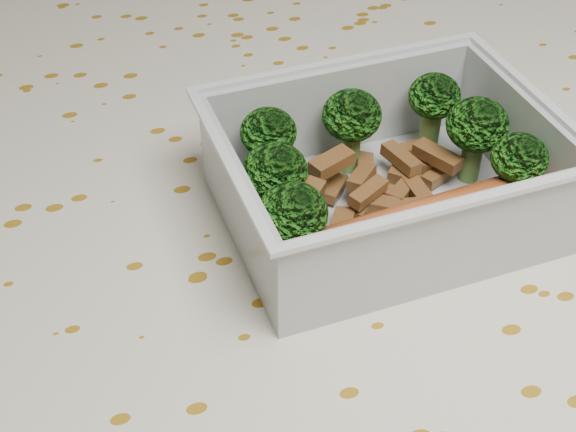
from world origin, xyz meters
name	(u,v)px	position (x,y,z in m)	size (l,w,h in m)	color
dining_table	(299,358)	(0.00, 0.00, 0.67)	(1.40, 0.90, 0.75)	brown
tablecloth	(300,301)	(0.00, 0.00, 0.72)	(1.46, 0.96, 0.19)	beige
lunch_container	(384,186)	(0.05, 0.01, 0.78)	(0.18, 0.15, 0.06)	silver
broccoli_florets	(372,149)	(0.05, 0.03, 0.79)	(0.16, 0.10, 0.05)	#608C3F
meat_pile	(376,183)	(0.05, 0.03, 0.77)	(0.11, 0.07, 0.03)	brown
sausage	(421,227)	(0.06, -0.02, 0.78)	(0.15, 0.04, 0.03)	#BB5223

